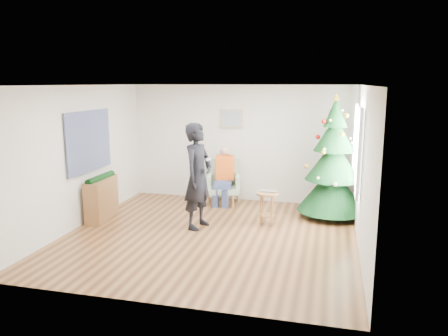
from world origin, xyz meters
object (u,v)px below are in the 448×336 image
(christmas_tree, at_px, (333,162))
(standing_man, at_px, (198,176))
(stool, at_px, (267,208))
(console, at_px, (102,199))
(armchair, at_px, (224,188))

(christmas_tree, bearing_deg, standing_man, -151.77)
(stool, bearing_deg, console, -172.50)
(stool, xyz_separation_m, console, (-3.21, -0.42, 0.08))
(stool, relative_size, console, 0.63)
(standing_man, xyz_separation_m, console, (-2.00, 0.03, -0.57))
(armchair, xyz_separation_m, console, (-2.05, -1.65, 0.04))
(christmas_tree, height_order, standing_man, christmas_tree)
(armchair, height_order, console, armchair)
(standing_man, height_order, console, standing_man)
(stool, xyz_separation_m, armchair, (-1.15, 1.23, 0.04))
(christmas_tree, xyz_separation_m, standing_man, (-2.38, -1.28, -0.13))
(stool, bearing_deg, armchair, 133.19)
(christmas_tree, relative_size, stool, 3.92)
(christmas_tree, relative_size, standing_man, 1.26)
(stool, distance_m, console, 3.24)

